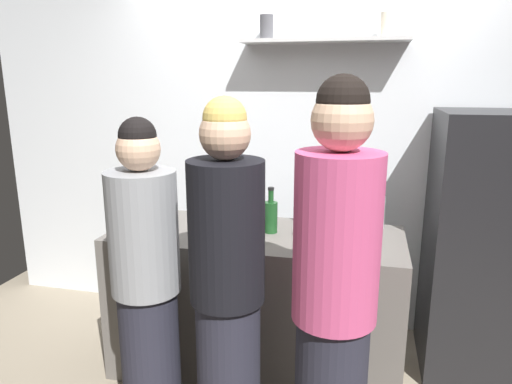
{
  "coord_description": "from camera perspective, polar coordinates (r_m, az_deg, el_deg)",
  "views": [
    {
      "loc": [
        0.47,
        -2.05,
        1.79
      ],
      "look_at": [
        -0.15,
        0.5,
        1.15
      ],
      "focal_mm": 32.64,
      "sensor_mm": 36.0,
      "label": 1
    }
  ],
  "objects": [
    {
      "name": "wine_bottle_green_glass",
      "position": [
        2.76,
        1.82,
        -2.9
      ],
      "size": [
        0.08,
        0.08,
        0.28
      ],
      "color": "#19471E",
      "rests_on": "counter"
    },
    {
      "name": "wine_bottle_dark_glass",
      "position": [
        2.98,
        5.46,
        -1.67
      ],
      "size": [
        0.07,
        0.07,
        0.29
      ],
      "color": "black",
      "rests_on": "counter"
    },
    {
      "name": "wine_bottle_amber_glass",
      "position": [
        2.53,
        7.19,
        -4.36
      ],
      "size": [
        0.07,
        0.07,
        0.29
      ],
      "color": "#472814",
      "rests_on": "counter"
    },
    {
      "name": "back_wall_assembly",
      "position": [
        3.37,
        5.49,
        5.4
      ],
      "size": [
        4.8,
        0.32,
        2.6
      ],
      "color": "white",
      "rests_on": "ground"
    },
    {
      "name": "person_blonde",
      "position": [
        2.16,
        -3.52,
        -11.85
      ],
      "size": [
        0.34,
        0.34,
        1.72
      ],
      "rotation": [
        0.0,
        0.0,
        1.0
      ],
      "color": "#262633",
      "rests_on": "ground"
    },
    {
      "name": "person_grey_hoodie",
      "position": [
        2.42,
        -13.28,
        -10.85
      ],
      "size": [
        0.34,
        0.34,
        1.62
      ],
      "rotation": [
        0.0,
        0.0,
        1.57
      ],
      "color": "#262633",
      "rests_on": "ground"
    },
    {
      "name": "counter",
      "position": [
        2.95,
        -0.0,
        -13.3
      ],
      "size": [
        1.72,
        0.69,
        0.9
      ],
      "primitive_type": "cube",
      "color": "#66605B",
      "rests_on": "ground"
    },
    {
      "name": "utensil_holder",
      "position": [
        2.69,
        -0.55,
        -4.42
      ],
      "size": [
        0.11,
        0.11,
        0.22
      ],
      "color": "#B2B2B7",
      "rests_on": "counter"
    },
    {
      "name": "baking_pan",
      "position": [
        2.75,
        9.49,
        -4.81
      ],
      "size": [
        0.34,
        0.24,
        0.05
      ],
      "primitive_type": "cube",
      "color": "gray",
      "rests_on": "counter"
    },
    {
      "name": "refrigerator",
      "position": [
        3.14,
        25.74,
        -5.94
      ],
      "size": [
        0.59,
        0.67,
        1.61
      ],
      "color": "black",
      "rests_on": "ground"
    },
    {
      "name": "water_bottle_plastic",
      "position": [
        2.93,
        14.62,
        -2.23
      ],
      "size": [
        0.09,
        0.09,
        0.24
      ],
      "color": "silver",
      "rests_on": "counter"
    },
    {
      "name": "person_pink_top",
      "position": [
        1.95,
        9.53,
        -13.43
      ],
      "size": [
        0.34,
        0.34,
        1.81
      ],
      "rotation": [
        0.0,
        0.0,
        4.46
      ],
      "color": "#262633",
      "rests_on": "ground"
    }
  ]
}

